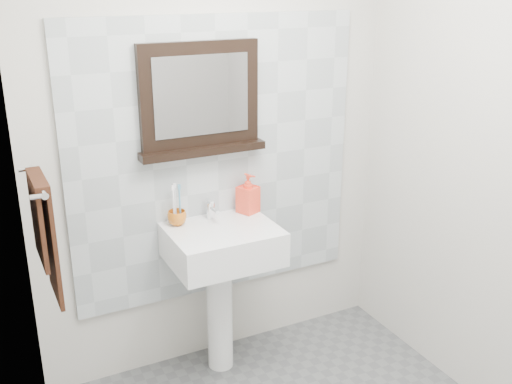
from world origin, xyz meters
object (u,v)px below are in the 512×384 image
pedestal_sink (222,260)px  hand_towel (45,229)px  framed_mirror (200,101)px  soap_dispenser (248,193)px  toothbrush_cup (177,218)px

pedestal_sink → hand_towel: size_ratio=1.75×
framed_mirror → hand_towel: size_ratio=1.21×
pedestal_sink → framed_mirror: size_ratio=1.44×
soap_dispenser → pedestal_sink: bearing=-172.0°
pedestal_sink → framed_mirror: 0.83m
soap_dispenser → hand_towel: (-1.08, -0.28, 0.11)m
toothbrush_cup → framed_mirror: size_ratio=0.15×
pedestal_sink → toothbrush_cup: pedestal_sink is taller
toothbrush_cup → hand_towel: hand_towel is taller
pedestal_sink → toothbrush_cup: 0.32m
soap_dispenser → toothbrush_cup: bearing=156.4°
toothbrush_cup → soap_dispenser: size_ratio=0.45×
toothbrush_cup → framed_mirror: framed_mirror is taller
hand_towel → framed_mirror: bearing=22.0°
soap_dispenser → hand_towel: 1.12m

